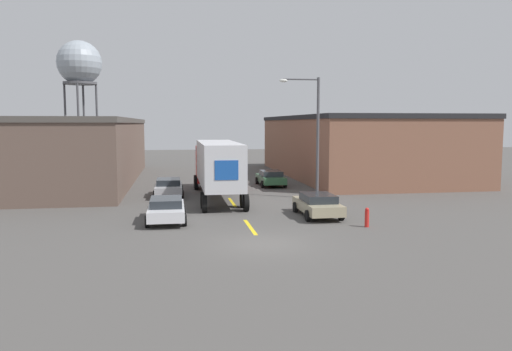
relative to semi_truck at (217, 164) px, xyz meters
The scene contains 12 objects.
ground_plane 14.23m from the semi_truck, 86.60° to the right, with size 160.00×160.00×0.00m, color #4C4947.
road_centerline 3.41m from the semi_truck, 70.03° to the right, with size 0.20×20.02×0.01m.
warehouse_left 17.43m from the semi_truck, 137.40° to the left, with size 12.79×29.39×5.70m.
warehouse_right 20.05m from the semi_truck, 40.92° to the left, with size 14.10×26.77×6.01m.
semi_truck is the anchor object (origin of this frame).
parked_car_left_far 3.99m from the semi_truck, 160.18° to the left, with size 2.10×4.50×1.29m.
parked_car_left_near 9.09m from the semi_truck, 112.35° to the right, with size 2.10×4.50×1.29m.
parked_car_right_near 9.67m from the semi_truck, 57.91° to the right, with size 2.10×4.50×1.29m.
parked_car_right_far 8.06m from the semi_truck, 50.05° to the left, with size 2.10×4.50×1.29m.
water_tower 37.87m from the semi_truck, 114.21° to the left, with size 5.66×5.66×15.88m.
street_lamp 7.21m from the semi_truck, 12.91° to the right, with size 2.84×0.32×8.40m.
fire_hydrant 13.30m from the semi_truck, 59.43° to the right, with size 0.22×0.22×1.00m.
Camera 1 is at (-3.69, -21.07, 5.24)m, focal length 35.00 mm.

